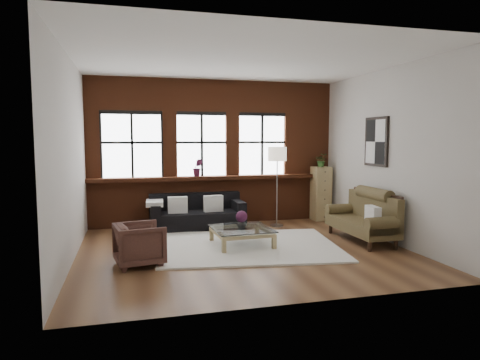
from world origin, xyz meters
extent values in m
plane|color=brown|center=(0.00, 0.00, 0.00)|extent=(5.50, 5.50, 0.00)
plane|color=white|center=(0.00, 0.00, 3.20)|extent=(5.50, 5.50, 0.00)
plane|color=beige|center=(0.00, 2.50, 1.60)|extent=(5.50, 0.00, 5.50)
plane|color=beige|center=(0.00, -2.50, 1.60)|extent=(5.50, 0.00, 5.50)
plane|color=beige|center=(-2.75, 0.00, 1.60)|extent=(0.00, 5.00, 5.00)
plane|color=beige|center=(2.75, 0.00, 1.60)|extent=(0.00, 5.00, 5.00)
cube|color=brown|center=(0.00, 2.35, 1.04)|extent=(5.50, 0.30, 0.08)
cube|color=silver|center=(0.15, 0.16, 0.02)|extent=(3.37, 2.81, 0.03)
cube|color=silver|center=(-0.92, 1.80, 0.55)|extent=(0.41, 0.16, 0.34)
cube|color=silver|center=(-0.17, 1.80, 0.55)|extent=(0.41, 0.17, 0.34)
cube|color=silver|center=(2.22, -0.45, 0.57)|extent=(0.18, 0.39, 0.34)
imported|color=#442922|center=(-1.75, -0.48, 0.32)|extent=(0.81, 0.80, 0.64)
imported|color=#B2B2B2|center=(0.03, 0.24, 0.41)|extent=(0.18, 0.18, 0.16)
sphere|color=#471836|center=(0.03, 0.24, 0.53)|extent=(0.21, 0.21, 0.21)
cube|color=#A08957|center=(2.47, 2.16, 0.63)|extent=(0.39, 0.39, 1.25)
imported|color=#2D5923|center=(2.47, 2.16, 1.41)|extent=(0.35, 0.33, 0.31)
imported|color=#471836|center=(-0.41, 2.32, 1.28)|extent=(0.23, 0.19, 0.39)
camera|label=1|loc=(-1.88, -6.98, 1.91)|focal=32.00mm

